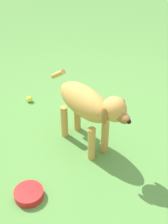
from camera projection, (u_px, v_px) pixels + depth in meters
ground at (87, 144)px, 2.77m from camera, size 14.00×14.00×0.00m
dog at (88, 106)px, 2.49m from camera, size 0.57×0.86×0.66m
tennis_ball_0 at (29, 99)px, 3.30m from camera, size 0.07×0.07×0.07m
water_bowl at (29, 194)px, 2.28m from camera, size 0.22×0.22×0.06m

